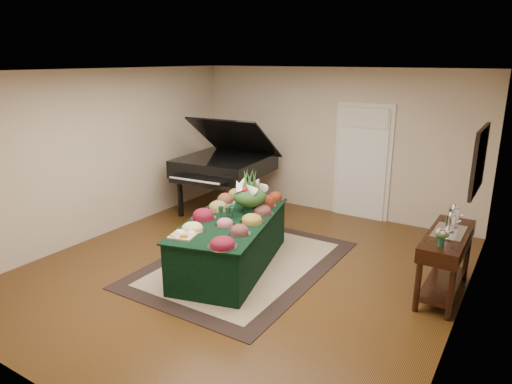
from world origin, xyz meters
The scene contains 14 objects.
ground centered at (0.00, 0.00, 0.00)m, with size 6.00×6.00×0.00m, color black.
area_rug centered at (-0.09, 0.11, 0.01)m, with size 2.26×3.17×0.01m.
kitchen_doorway centered at (0.60, 2.97, 1.02)m, with size 1.05×0.07×2.10m.
buffet_table centered at (-0.19, -0.05, 0.37)m, with size 1.59×2.43×0.73m.
food_platters centered at (-0.22, 0.10, 0.78)m, with size 1.35×2.23×0.13m.
cutting_board centered at (-0.32, -0.88, 0.77)m, with size 0.37×0.37×0.10m.
green_goblets centered at (-0.21, -0.08, 0.82)m, with size 0.22×0.22×0.18m.
floral_centerpiece centered at (-0.13, 0.35, 1.02)m, with size 0.50×0.50×0.50m.
grand_piano centered at (-1.70, 1.90, 0.93)m, with size 1.72×1.92×1.83m.
wicker_basket centered at (-1.15, 1.47, 0.12)m, with size 0.37×0.37×0.23m, color #9C703E.
mahogany_sideboard centered at (2.50, 0.69, 0.64)m, with size 0.45×1.35×0.82m.
tea_service centered at (2.50, 0.83, 0.94)m, with size 0.34×0.58×0.30m.
pink_bouquet centered at (2.49, 0.23, 0.96)m, with size 0.16×0.16×0.21m.
wall_painting centered at (2.72, 0.69, 1.75)m, with size 0.05×0.95×0.75m.
Camera 1 is at (3.25, -4.89, 2.85)m, focal length 32.00 mm.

